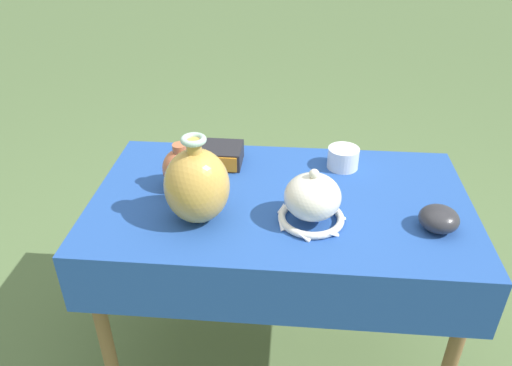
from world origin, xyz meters
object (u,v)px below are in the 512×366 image
at_px(mosaic_tile_box, 220,155).
at_px(pot_squat_porcelain, 343,158).
at_px(bowl_shallow_charcoal, 439,219).
at_px(vase_tall_bulbous, 197,185).
at_px(jar_round_terracotta, 181,168).
at_px(vase_dome_bell, 312,201).

distance_m(mosaic_tile_box, pot_squat_porcelain, 0.43).
bearing_deg(bowl_shallow_charcoal, pot_squat_porcelain, 126.78).
height_order(vase_tall_bulbous, jar_round_terracotta, vase_tall_bulbous).
bearing_deg(vase_dome_bell, vase_tall_bulbous, -177.48).
relative_size(vase_dome_bell, pot_squat_porcelain, 1.97).
relative_size(vase_tall_bulbous, pot_squat_porcelain, 2.50).
bearing_deg(vase_dome_bell, pot_squat_porcelain, 71.17).
xyz_separation_m(pot_squat_porcelain, bowl_shallow_charcoal, (0.25, -0.33, -0.00)).
xyz_separation_m(vase_dome_bell, mosaic_tile_box, (-0.32, 0.32, -0.04)).
relative_size(mosaic_tile_box, pot_squat_porcelain, 1.44).
bearing_deg(vase_tall_bulbous, bowl_shallow_charcoal, 0.52).
bearing_deg(jar_round_terracotta, vase_dome_bell, -20.19).
bearing_deg(pot_squat_porcelain, mosaic_tile_box, -178.78).
bearing_deg(mosaic_tile_box, vase_tall_bulbous, -91.92).
relative_size(vase_dome_bell, bowl_shallow_charcoal, 1.86).
relative_size(vase_dome_bell, jar_round_terracotta, 1.36).
height_order(vase_dome_bell, jar_round_terracotta, vase_dome_bell).
height_order(vase_dome_bell, bowl_shallow_charcoal, vase_dome_bell).
bearing_deg(bowl_shallow_charcoal, mosaic_tile_box, 154.34).
xyz_separation_m(mosaic_tile_box, bowl_shallow_charcoal, (0.68, -0.33, 0.00)).
bearing_deg(jar_round_terracotta, mosaic_tile_box, 58.96).
xyz_separation_m(vase_dome_bell, bowl_shallow_charcoal, (0.36, -0.01, -0.04)).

